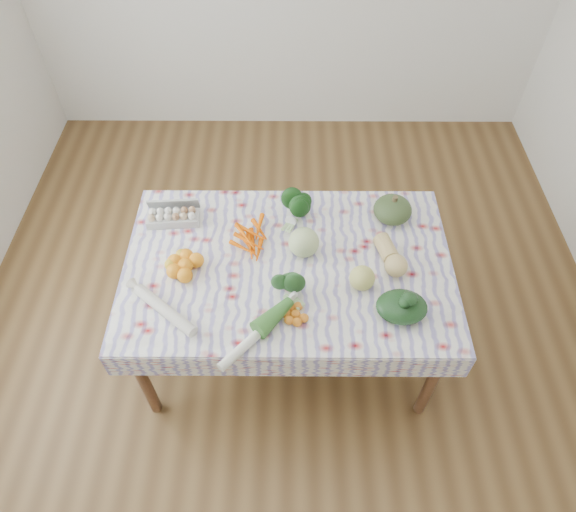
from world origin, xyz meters
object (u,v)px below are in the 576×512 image
object	(u,v)px
dining_table	(288,273)
kabocha_squash	(393,210)
butternut_squash	(391,255)
egg_carton	(173,218)
grapefruit	(362,278)
cabbage	(304,242)

from	to	relation	value
dining_table	kabocha_squash	size ratio (longest dim) A/B	7.83
dining_table	butternut_squash	world-z (taller)	butternut_squash
kabocha_squash	butternut_squash	size ratio (longest dim) A/B	0.83
egg_carton	kabocha_squash	bearing A→B (deg)	-2.43
egg_carton	butternut_squash	xyz separation A→B (m)	(1.13, -0.27, 0.02)
egg_carton	grapefruit	bearing A→B (deg)	-27.49
dining_table	egg_carton	world-z (taller)	egg_carton
egg_carton	grapefruit	world-z (taller)	grapefruit
kabocha_squash	cabbage	xyz separation A→B (m)	(-0.48, -0.24, 0.01)
egg_carton	kabocha_squash	distance (m)	1.18
kabocha_squash	dining_table	bearing A→B (deg)	-150.34
dining_table	butternut_squash	xyz separation A→B (m)	(0.51, 0.01, 0.14)
dining_table	butternut_squash	bearing A→B (deg)	1.34
dining_table	egg_carton	bearing A→B (deg)	155.54
egg_carton	cabbage	xyz separation A→B (m)	(0.70, -0.21, 0.04)
cabbage	butternut_squash	world-z (taller)	cabbage
egg_carton	cabbage	world-z (taller)	cabbage
butternut_squash	cabbage	bearing A→B (deg)	156.01
dining_table	kabocha_squash	world-z (taller)	kabocha_squash
grapefruit	cabbage	bearing A→B (deg)	142.67
kabocha_squash	cabbage	size ratio (longest dim) A/B	1.31
cabbage	butternut_squash	bearing A→B (deg)	-8.04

